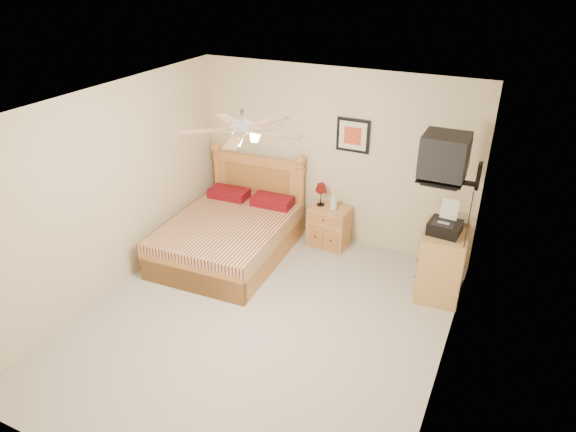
# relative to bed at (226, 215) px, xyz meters

# --- Properties ---
(floor) EXTENTS (4.50, 4.50, 0.00)m
(floor) POSITION_rel_bed_xyz_m (1.09, -1.12, -0.63)
(floor) COLOR #A9A599
(floor) RESTS_ON ground
(ceiling) EXTENTS (4.00, 4.50, 0.04)m
(ceiling) POSITION_rel_bed_xyz_m (1.09, -1.12, 1.87)
(ceiling) COLOR white
(ceiling) RESTS_ON ground
(wall_back) EXTENTS (4.00, 0.04, 2.50)m
(wall_back) POSITION_rel_bed_xyz_m (1.09, 1.13, 0.62)
(wall_back) COLOR beige
(wall_back) RESTS_ON ground
(wall_front) EXTENTS (4.00, 0.04, 2.50)m
(wall_front) POSITION_rel_bed_xyz_m (1.09, -3.37, 0.62)
(wall_front) COLOR beige
(wall_front) RESTS_ON ground
(wall_left) EXTENTS (0.04, 4.50, 2.50)m
(wall_left) POSITION_rel_bed_xyz_m (-0.91, -1.12, 0.62)
(wall_left) COLOR beige
(wall_left) RESTS_ON ground
(wall_right) EXTENTS (0.04, 4.50, 2.50)m
(wall_right) POSITION_rel_bed_xyz_m (3.09, -1.12, 0.62)
(wall_right) COLOR beige
(wall_right) RESTS_ON ground
(bed) EXTENTS (1.58, 2.02, 1.27)m
(bed) POSITION_rel_bed_xyz_m (0.00, 0.00, 0.00)
(bed) COLOR #BD7239
(bed) RESTS_ON ground
(nightstand) EXTENTS (0.55, 0.42, 0.59)m
(nightstand) POSITION_rel_bed_xyz_m (1.16, 0.88, -0.34)
(nightstand) COLOR #B26C38
(nightstand) RESTS_ON ground
(table_lamp) EXTENTS (0.19, 0.19, 0.34)m
(table_lamp) POSITION_rel_bed_xyz_m (1.00, 0.93, 0.12)
(table_lamp) COLOR #5B110D
(table_lamp) RESTS_ON nightstand
(lotion_bottle) EXTENTS (0.09, 0.10, 0.24)m
(lotion_bottle) POSITION_rel_bed_xyz_m (1.21, 0.87, 0.08)
(lotion_bottle) COLOR silver
(lotion_bottle) RESTS_ON nightstand
(framed_picture) EXTENTS (0.46, 0.04, 0.46)m
(framed_picture) POSITION_rel_bed_xyz_m (1.36, 1.11, 0.99)
(framed_picture) COLOR black
(framed_picture) RESTS_ON wall_back
(dresser) EXTENTS (0.56, 0.77, 0.87)m
(dresser) POSITION_rel_bed_xyz_m (2.82, 0.38, -0.20)
(dresser) COLOR #A77345
(dresser) RESTS_ON ground
(fax_machine) EXTENTS (0.39, 0.41, 0.38)m
(fax_machine) POSITION_rel_bed_xyz_m (2.80, 0.32, 0.42)
(fax_machine) COLOR black
(fax_machine) RESTS_ON dresser
(magazine_lower) EXTENTS (0.31, 0.35, 0.03)m
(magazine_lower) POSITION_rel_bed_xyz_m (2.80, 0.65, 0.25)
(magazine_lower) COLOR #B8A994
(magazine_lower) RESTS_ON dresser
(magazine_upper) EXTENTS (0.29, 0.35, 0.02)m
(magazine_upper) POSITION_rel_bed_xyz_m (2.81, 0.68, 0.27)
(magazine_upper) COLOR gray
(magazine_upper) RESTS_ON magazine_lower
(wall_tv) EXTENTS (0.56, 0.46, 0.58)m
(wall_tv) POSITION_rel_bed_xyz_m (2.84, 0.22, 1.18)
(wall_tv) COLOR black
(wall_tv) RESTS_ON wall_right
(ceiling_fan) EXTENTS (1.14, 1.14, 0.28)m
(ceiling_fan) POSITION_rel_bed_xyz_m (1.09, -1.32, 1.73)
(ceiling_fan) COLOR silver
(ceiling_fan) RESTS_ON ceiling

